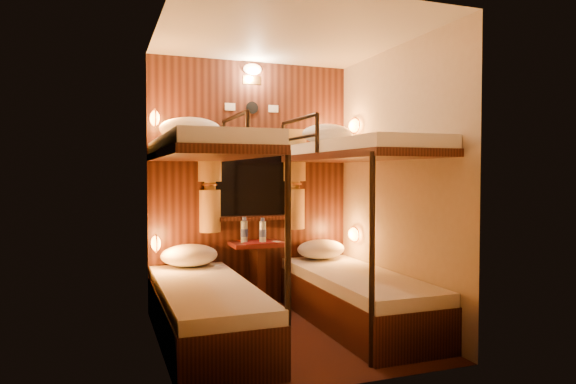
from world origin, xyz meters
name	(u,v)px	position (x,y,z in m)	size (l,w,h in m)	color
floor	(288,335)	(0.00, 0.00, 0.00)	(2.10, 2.10, 0.00)	#38180F
ceiling	(288,35)	(0.00, 0.00, 2.40)	(2.10, 2.10, 0.00)	silver
wall_back	(251,184)	(0.00, 1.05, 1.20)	(2.40, 2.40, 0.00)	#C6B293
wall_front	(347,191)	(0.00, -1.05, 1.20)	(2.40, 2.40, 0.00)	#C6B293
wall_left	(159,188)	(-1.00, 0.00, 1.20)	(2.40, 2.40, 0.00)	#C6B293
wall_right	(396,186)	(1.00, 0.00, 1.20)	(2.40, 2.40, 0.00)	#C6B293
back_panel	(252,184)	(0.00, 1.04, 1.20)	(2.00, 0.03, 2.40)	black
bunk_left	(206,270)	(-0.65, 0.07, 0.56)	(0.72, 1.90, 1.82)	black
bunk_right	(356,260)	(0.65, 0.07, 0.56)	(0.72, 1.90, 1.82)	black
window	(253,186)	(0.00, 1.00, 1.18)	(1.00, 0.12, 0.79)	black
curtains	(253,178)	(0.00, 0.97, 1.26)	(1.10, 0.22, 1.00)	olive
back_fixtures	(252,77)	(0.00, 1.00, 2.25)	(0.54, 0.09, 0.48)	black
reading_lamps	(262,181)	(0.00, 0.70, 1.24)	(2.00, 0.20, 1.25)	orange
table	(257,266)	(0.00, 0.85, 0.41)	(0.50, 0.34, 0.66)	maroon
bottle_left	(244,231)	(-0.13, 0.86, 0.75)	(0.07, 0.07, 0.24)	#99BFE5
bottle_right	(263,232)	(0.04, 0.80, 0.75)	(0.07, 0.07, 0.24)	#99BFE5
sachet_a	(276,242)	(0.17, 0.79, 0.65)	(0.07, 0.06, 0.01)	silver
sachet_b	(275,241)	(0.17, 0.82, 0.65)	(0.06, 0.05, 0.00)	silver
pillow_lower_left	(189,255)	(-0.65, 0.83, 0.56)	(0.52, 0.37, 0.20)	silver
pillow_lower_right	(321,249)	(0.65, 0.81, 0.55)	(0.49, 0.35, 0.19)	silver
pillow_upper_left	(191,129)	(-0.65, 0.72, 1.69)	(0.55, 0.39, 0.21)	silver
pillow_upper_right	(327,134)	(0.65, 0.67, 1.68)	(0.50, 0.36, 0.20)	silver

